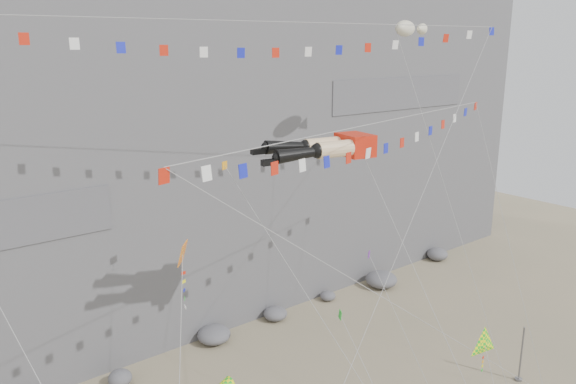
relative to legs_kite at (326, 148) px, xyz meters
name	(u,v)px	position (x,y,z in m)	size (l,w,h in m)	color
cliff	(114,15)	(-0.32, 27.15, 8.06)	(80.00, 28.00, 50.00)	slate
talus_boulders	(214,335)	(-0.32, 12.15, -16.34)	(60.00, 3.00, 1.20)	#5D5D62
anchor_pole_right	(521,354)	(13.34, -5.41, -14.92)	(0.12, 0.12, 4.03)	slate
legs_kite	(326,148)	(0.00, 0.00, 0.00)	(7.06, 15.15, 21.44)	red
flag_banner_upper	(258,22)	(-1.76, 3.74, 6.65)	(35.91, 16.08, 29.33)	red
flag_banner_lower	(379,123)	(1.27, -2.56, 1.51)	(27.56, 8.26, 22.47)	red
harlequin_kite	(183,254)	(-10.09, -2.21, -3.11)	(5.48, 7.08, 15.68)	red
delta_kite	(485,345)	(5.50, -7.20, -10.67)	(5.06, 5.84, 9.13)	#FEF90D
blimp_windsock	(405,29)	(11.32, 4.40, 6.51)	(3.99, 11.47, 25.56)	beige
small_kite_a	(230,174)	(-3.72, 3.93, -1.62)	(3.42, 15.75, 22.02)	orange
small_kite_b	(371,259)	(4.69, 0.74, -7.78)	(3.07, 10.89, 14.12)	#671B9E
small_kite_c	(342,319)	(-1.46, -3.02, -8.52)	(1.01, 8.68, 11.79)	green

